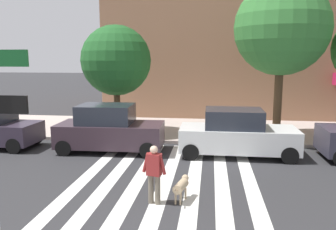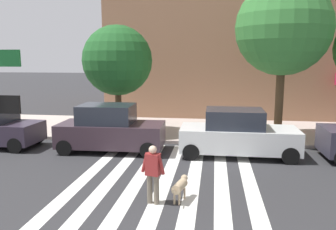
{
  "view_description": "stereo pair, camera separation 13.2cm",
  "coord_description": "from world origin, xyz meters",
  "px_view_note": "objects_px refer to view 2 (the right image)",
  "views": [
    {
      "loc": [
        1.35,
        -4.14,
        3.95
      ],
      "look_at": [
        -0.11,
        7.34,
        2.0
      ],
      "focal_mm": 36.03,
      "sensor_mm": 36.0,
      "label": 1
    },
    {
      "loc": [
        1.48,
        -4.12,
        3.95
      ],
      "look_at": [
        -0.11,
        7.34,
        2.0
      ],
      "focal_mm": 36.03,
      "sensor_mm": 36.0,
      "label": 2
    }
  ],
  "objects_px": {
    "street_tree_nearest": "(117,61)",
    "pedestrian_dog_walker": "(153,171)",
    "dog_on_leash": "(180,186)",
    "parked_car_third_in_line": "(237,134)",
    "street_tree_middle": "(283,28)",
    "parked_car_behind_first": "(110,129)"
  },
  "relations": [
    {
      "from": "street_tree_middle",
      "to": "pedestrian_dog_walker",
      "type": "xyz_separation_m",
      "value": [
        -4.62,
        -7.63,
        -4.36
      ]
    },
    {
      "from": "street_tree_nearest",
      "to": "pedestrian_dog_walker",
      "type": "bearing_deg",
      "value": -67.68
    },
    {
      "from": "street_tree_nearest",
      "to": "street_tree_middle",
      "type": "distance_m",
      "value": 7.97
    },
    {
      "from": "parked_car_third_in_line",
      "to": "dog_on_leash",
      "type": "bearing_deg",
      "value": -111.31
    },
    {
      "from": "parked_car_third_in_line",
      "to": "dog_on_leash",
      "type": "height_order",
      "value": "parked_car_third_in_line"
    },
    {
      "from": "parked_car_behind_first",
      "to": "street_tree_nearest",
      "type": "distance_m",
      "value": 4.05
    },
    {
      "from": "pedestrian_dog_walker",
      "to": "dog_on_leash",
      "type": "height_order",
      "value": "pedestrian_dog_walker"
    },
    {
      "from": "street_tree_middle",
      "to": "dog_on_leash",
      "type": "bearing_deg",
      "value": -117.95
    },
    {
      "from": "parked_car_behind_first",
      "to": "parked_car_third_in_line",
      "type": "bearing_deg",
      "value": 0.01
    },
    {
      "from": "parked_car_third_in_line",
      "to": "street_tree_nearest",
      "type": "relative_size",
      "value": 0.86
    },
    {
      "from": "parked_car_third_in_line",
      "to": "street_tree_middle",
      "type": "distance_m",
      "value": 5.49
    },
    {
      "from": "parked_car_third_in_line",
      "to": "street_tree_middle",
      "type": "height_order",
      "value": "street_tree_middle"
    },
    {
      "from": "parked_car_third_in_line",
      "to": "street_tree_nearest",
      "type": "bearing_deg",
      "value": 154.08
    },
    {
      "from": "parked_car_behind_first",
      "to": "pedestrian_dog_walker",
      "type": "bearing_deg",
      "value": -61.04
    },
    {
      "from": "parked_car_third_in_line",
      "to": "dog_on_leash",
      "type": "relative_size",
      "value": 4.53
    },
    {
      "from": "parked_car_behind_first",
      "to": "pedestrian_dog_walker",
      "type": "distance_m",
      "value": 5.73
    },
    {
      "from": "parked_car_third_in_line",
      "to": "pedestrian_dog_walker",
      "type": "bearing_deg",
      "value": -117.11
    },
    {
      "from": "parked_car_third_in_line",
      "to": "street_tree_nearest",
      "type": "distance_m",
      "value": 7.06
    },
    {
      "from": "street_tree_nearest",
      "to": "pedestrian_dog_walker",
      "type": "distance_m",
      "value": 8.95
    },
    {
      "from": "parked_car_behind_first",
      "to": "street_tree_nearest",
      "type": "relative_size",
      "value": 0.83
    },
    {
      "from": "pedestrian_dog_walker",
      "to": "dog_on_leash",
      "type": "bearing_deg",
      "value": 21.19
    },
    {
      "from": "parked_car_third_in_line",
      "to": "street_tree_middle",
      "type": "xyz_separation_m",
      "value": [
        2.05,
        2.61,
        4.38
      ]
    }
  ]
}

